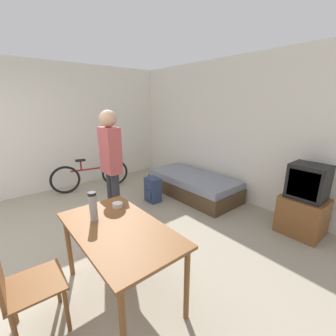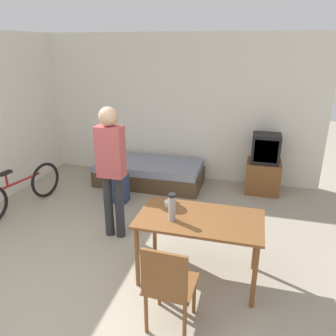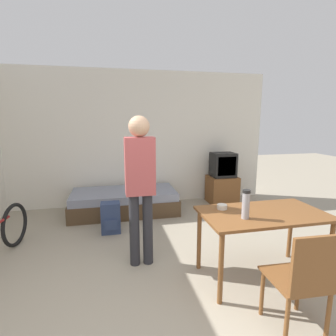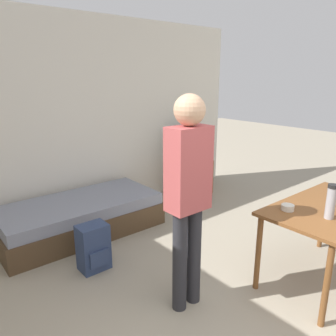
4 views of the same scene
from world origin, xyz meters
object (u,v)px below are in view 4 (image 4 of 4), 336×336
thermos_flask (331,200)px  mate_bowl (288,207)px  tv (191,166)px  person_standing (188,189)px  backpack (94,247)px  dining_table (329,215)px  daybed (81,216)px

thermos_flask → mate_bowl: 0.36m
thermos_flask → mate_bowl: (-0.11, 0.31, -0.14)m
tv → person_standing: person_standing is taller
thermos_flask → backpack: size_ratio=0.62×
tv → backpack: size_ratio=2.20×
dining_table → mate_bowl: bearing=153.4°
daybed → thermos_flask: thermos_flask is taller
thermos_flask → daybed: bearing=113.3°
daybed → dining_table: (1.36, -2.40, 0.46)m
daybed → backpack: size_ratio=4.07×
person_standing → tv: bearing=46.2°
thermos_flask → mate_bowl: size_ratio=2.67×
tv → person_standing: (-1.95, -2.03, 0.58)m
dining_table → mate_bowl: 0.45m
mate_bowl → daybed: bearing=113.8°
tv → dining_table: 2.69m
backpack → thermos_flask: bearing=-51.3°
daybed → mate_bowl: size_ratio=17.64×
tv → thermos_flask: size_ratio=3.57×
person_standing → dining_table: bearing=-24.0°
person_standing → thermos_flask: 1.20m
daybed → backpack: 0.89m
dining_table → tv: bearing=75.0°
mate_bowl → tv: bearing=65.7°
mate_bowl → backpack: mate_bowl is taller
dining_table → person_standing: size_ratio=0.75×
person_standing → mate_bowl: 0.98m
person_standing → thermos_flask: (0.98, -0.68, -0.13)m
person_standing → backpack: 1.34m
thermos_flask → backpack: bearing=128.7°
person_standing → backpack: bearing=110.0°
daybed → tv: (2.06, 0.19, 0.26)m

